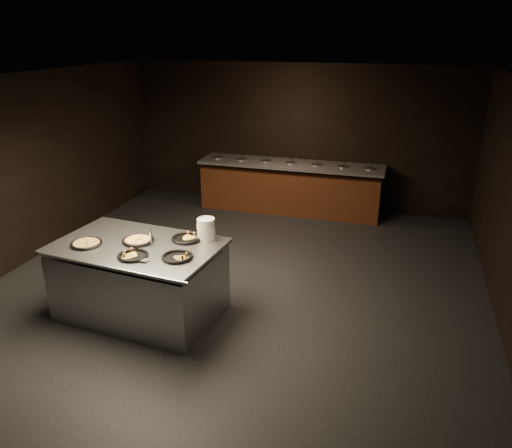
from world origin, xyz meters
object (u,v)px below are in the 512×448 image
Objects in this scene: plate_stack at (206,229)px; pan_cheese_whole at (138,240)px; serving_counter at (140,281)px; pan_veggie_whole at (86,243)px.

pan_cheese_whole is at bearing -157.42° from plate_stack.
serving_counter is at bearing -151.79° from plate_stack.
plate_stack is 0.87m from pan_cheese_whole.
pan_cheese_whole is (-0.80, -0.33, -0.12)m from plate_stack.
pan_veggie_whole is at bearing -156.01° from plate_stack.
serving_counter is 1.09m from plate_stack.
pan_cheese_whole is at bearing 111.50° from serving_counter.
plate_stack is at bearing 33.75° from serving_counter.
serving_counter is 5.42× the size of pan_cheese_whole.
plate_stack reaches higher than serving_counter.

